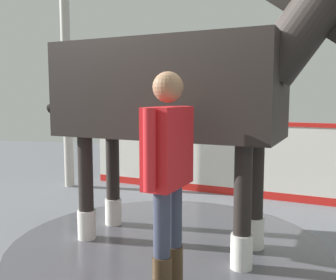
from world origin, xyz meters
The scene contains 6 objects.
ground_plane centered at (0.00, 0.00, -0.01)m, with size 16.00×16.00×0.02m, color slate.
wet_patch centered at (0.11, 0.10, 0.00)m, with size 3.33×3.33×0.00m, color #4C4C54.
barrier_wall centered at (-0.40, -2.11, 0.55)m, with size 4.78×1.17×1.18m.
roof_post_far centered at (2.35, -2.09, 1.58)m, with size 0.16×0.16×3.15m, color #B7B2A8.
horse centered at (-0.01, 0.12, 1.61)m, with size 3.63×1.44×2.81m.
handler centered at (-0.11, 1.11, 1.02)m, with size 0.33×0.68×1.75m.
Camera 1 is at (-0.72, 3.94, 1.56)m, focal length 40.79 mm.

